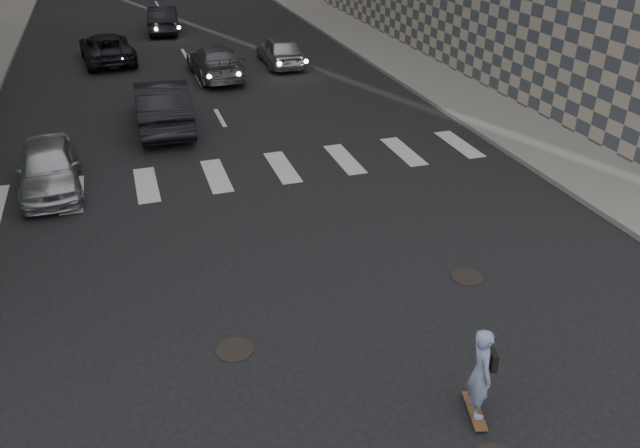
# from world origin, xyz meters

# --- Properties ---
(ground) EXTENTS (160.00, 160.00, 0.00)m
(ground) POSITION_xyz_m (0.00, 0.00, 0.00)
(ground) COLOR black
(ground) RESTS_ON ground
(sidewalk_right) EXTENTS (13.00, 80.00, 0.15)m
(sidewalk_right) POSITION_xyz_m (14.50, 20.00, 0.07)
(sidewalk_right) COLOR gray
(sidewalk_right) RESTS_ON ground
(manhole_b) EXTENTS (0.70, 0.70, 0.02)m
(manhole_b) POSITION_xyz_m (-2.00, 1.20, 0.01)
(manhole_b) COLOR black
(manhole_b) RESTS_ON ground
(manhole_c) EXTENTS (0.70, 0.70, 0.02)m
(manhole_c) POSITION_xyz_m (3.30, 2.00, 0.01)
(manhole_c) COLOR black
(manhole_c) RESTS_ON ground
(skateboarder) EXTENTS (0.53, 0.89, 1.71)m
(skateboarder) POSITION_xyz_m (1.39, -1.57, 0.90)
(skateboarder) COLOR brown
(skateboarder) RESTS_ON ground
(silver_sedan) EXTENTS (1.80, 4.02, 1.34)m
(silver_sedan) POSITION_xyz_m (-5.50, 9.52, 0.67)
(silver_sedan) COLOR #B9BAC0
(silver_sedan) RESTS_ON ground
(traffic_car_a) EXTENTS (1.87, 5.04, 1.65)m
(traffic_car_a) POSITION_xyz_m (-2.00, 13.65, 0.82)
(traffic_car_a) COLOR black
(traffic_car_a) RESTS_ON ground
(traffic_car_b) EXTENTS (2.09, 4.77, 1.36)m
(traffic_car_b) POSITION_xyz_m (0.78, 19.39, 0.68)
(traffic_car_b) COLOR #5B5D63
(traffic_car_b) RESTS_ON ground
(traffic_car_c) EXTENTS (2.62, 4.95, 1.33)m
(traffic_car_c) POSITION_xyz_m (-3.63, 23.52, 0.66)
(traffic_car_c) COLOR black
(traffic_car_c) RESTS_ON ground
(traffic_car_d) EXTENTS (1.67, 4.00, 1.35)m
(traffic_car_d) POSITION_xyz_m (3.99, 20.48, 0.68)
(traffic_car_d) COLOR #B4B7BC
(traffic_car_d) RESTS_ON ground
(traffic_car_e) EXTENTS (2.04, 4.50, 1.43)m
(traffic_car_e) POSITION_xyz_m (-0.43, 29.37, 0.72)
(traffic_car_e) COLOR black
(traffic_car_e) RESTS_ON ground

